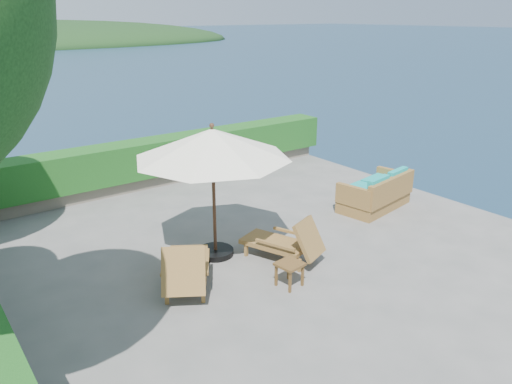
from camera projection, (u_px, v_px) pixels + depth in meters
ground at (267, 254)px, 10.46m from camera, size 12.00×12.00×0.00m
foundation at (267, 318)px, 10.98m from camera, size 12.00×12.00×3.00m
ocean at (266, 371)px, 11.47m from camera, size 600.00×600.00×0.00m
offshore_island at (17, 45)px, 131.32m from camera, size 126.00×57.60×12.60m
planter_wall_far at (150, 179)px, 14.63m from camera, size 12.00×0.60×0.36m
hedge_far at (149, 157)px, 14.41m from camera, size 12.40×0.90×1.00m
patio_umbrella at (212, 145)px, 9.66m from camera, size 3.16×3.16×2.80m
lounge_left at (186, 267)px, 9.04m from camera, size 1.60×1.93×1.05m
lounge_right at (286, 242)px, 10.10m from camera, size 1.24×1.81×0.97m
side_table at (290, 267)px, 9.13m from camera, size 0.50×0.50×0.47m
wicker_loveseat at (377, 194)px, 12.82m from camera, size 2.19×1.37×1.01m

